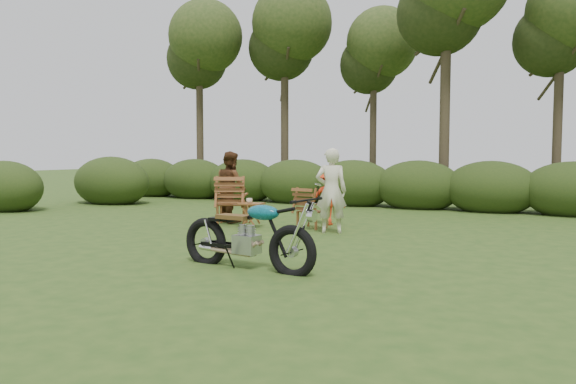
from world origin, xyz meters
The scene contains 10 objects.
ground centered at (0.00, 0.00, 0.00)m, with size 80.00×80.00×0.00m, color #284717.
tree_line centered at (0.50, 9.74, 3.81)m, with size 22.52×11.62×8.14m.
motorcycle centered at (0.13, -0.51, 0.00)m, with size 2.08×0.79×1.19m, color #0D96B5, non-canonical shape.
lawn_chair_right centered at (-0.85, 3.66, 0.00)m, with size 0.59×0.59×0.86m, color brown, non-canonical shape.
lawn_chair_left centered at (-2.71, 3.41, 0.00)m, with size 0.74×0.74×1.07m, color brown, non-canonical shape.
side_table centered at (-2.02, 3.11, 0.27)m, with size 0.52×0.43×0.53m, color brown, non-canonical shape.
cup centered at (-2.05, 3.07, 0.58)m, with size 0.13×0.13×0.10m, color beige.
adult_a centered at (-0.20, 3.18, 0.00)m, with size 0.62×0.41×1.69m, color beige.
adult_b centered at (-2.93, 3.70, 0.00)m, with size 0.80×0.62×1.64m, color #4F2C16.
child centered at (-0.79, 4.32, 0.00)m, with size 0.79×0.45×1.22m, color red.
Camera 1 is at (4.23, -7.04, 1.60)m, focal length 35.00 mm.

